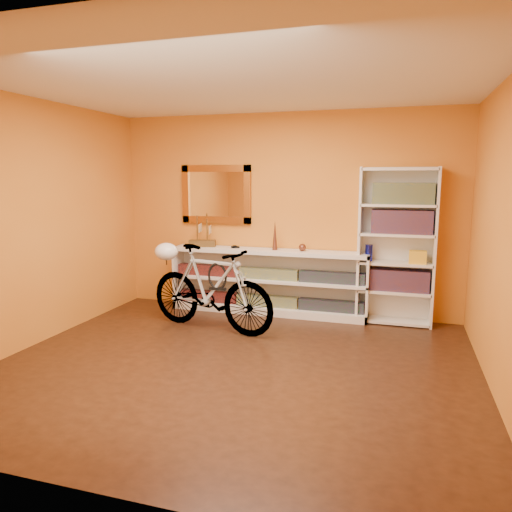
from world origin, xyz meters
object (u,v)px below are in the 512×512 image
(bicycle, at_px, (210,288))
(helmet, at_px, (166,252))
(bookcase, at_px, (396,247))
(console_unit, at_px, (268,282))

(bicycle, distance_m, helmet, 0.76)
(helmet, bearing_deg, bicycle, -12.98)
(bookcase, height_order, helmet, bookcase)
(console_unit, distance_m, bookcase, 1.68)
(console_unit, bearing_deg, helmet, -146.25)
(bicycle, relative_size, helmet, 5.99)
(bookcase, xyz_separation_m, bicycle, (-2.05, -0.90, -0.45))
(console_unit, xyz_separation_m, helmet, (-1.09, -0.73, 0.46))
(console_unit, xyz_separation_m, bookcase, (1.60, 0.03, 0.52))
(bookcase, relative_size, bicycle, 1.11)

